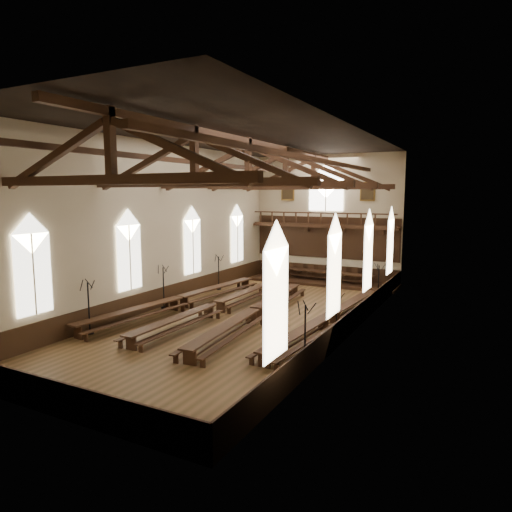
% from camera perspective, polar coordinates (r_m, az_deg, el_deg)
% --- Properties ---
extents(ground, '(26.00, 26.00, 0.00)m').
position_cam_1_polar(ground, '(25.95, -0.94, -7.68)').
color(ground, brown).
rests_on(ground, ground).
extents(room_walls, '(26.00, 26.00, 26.00)m').
position_cam_1_polar(room_walls, '(25.02, -0.97, 6.73)').
color(room_walls, '#C4B494').
rests_on(room_walls, ground).
extents(wainscot_band, '(12.00, 26.00, 1.20)m').
position_cam_1_polar(wainscot_band, '(25.80, -0.94, -6.39)').
color(wainscot_band, black).
rests_on(wainscot_band, ground).
extents(side_windows, '(11.85, 19.80, 4.50)m').
position_cam_1_polar(side_windows, '(25.21, -0.96, 0.54)').
color(side_windows, white).
rests_on(side_windows, room_walls).
extents(end_window, '(2.80, 0.12, 3.80)m').
position_cam_1_polar(end_window, '(36.87, 8.74, 8.16)').
color(end_window, white).
rests_on(end_window, room_walls).
extents(minstrels_gallery, '(11.80, 1.24, 3.70)m').
position_cam_1_polar(minstrels_gallery, '(36.76, 8.52, 2.99)').
color(minstrels_gallery, '#341E10').
rests_on(minstrels_gallery, room_walls).
extents(portraits, '(7.75, 0.09, 1.45)m').
position_cam_1_polar(portraits, '(36.87, 8.74, 7.97)').
color(portraits, brown).
rests_on(portraits, room_walls).
extents(roof_trusses, '(11.70, 25.70, 2.80)m').
position_cam_1_polar(roof_trusses, '(25.05, -0.98, 10.75)').
color(roof_trusses, '#341E10').
rests_on(roof_trusses, room_walls).
extents(refectory_row_a, '(2.33, 14.80, 0.78)m').
position_cam_1_polar(refectory_row_a, '(28.04, -9.53, -5.41)').
color(refectory_row_a, '#341E10').
rests_on(refectory_row_a, ground).
extents(refectory_row_b, '(1.55, 14.21, 0.73)m').
position_cam_1_polar(refectory_row_b, '(26.42, -5.18, -6.24)').
color(refectory_row_b, '#341E10').
rests_on(refectory_row_b, ground).
extents(refectory_row_c, '(2.19, 14.62, 0.76)m').
position_cam_1_polar(refectory_row_c, '(25.01, -0.22, -6.95)').
color(refectory_row_c, '#341E10').
rests_on(refectory_row_c, ground).
extents(refectory_row_d, '(1.89, 14.02, 0.70)m').
position_cam_1_polar(refectory_row_d, '(24.32, 9.21, -7.59)').
color(refectory_row_d, '#341E10').
rests_on(refectory_row_d, ground).
extents(dais, '(11.40, 2.94, 0.20)m').
position_cam_1_polar(dais, '(35.97, 8.32, -3.24)').
color(dais, black).
rests_on(dais, ground).
extents(high_table, '(8.25, 1.74, 0.77)m').
position_cam_1_polar(high_table, '(35.84, 8.35, -2.06)').
color(high_table, '#341E10').
rests_on(high_table, dais).
extents(high_chairs, '(6.78, 0.48, 1.06)m').
position_cam_1_polar(high_chairs, '(36.60, 8.76, -1.98)').
color(high_chairs, '#341E10').
rests_on(high_chairs, dais).
extents(candelabrum_left_near, '(0.77, 0.84, 2.76)m').
position_cam_1_polar(candelabrum_left_near, '(24.24, -20.12, -7.22)').
color(candelabrum_left_near, black).
rests_on(candelabrum_left_near, ground).
extents(candelabrum_left_mid, '(0.76, 0.81, 2.67)m').
position_cam_1_polar(candelabrum_left_mid, '(28.32, -11.46, -4.83)').
color(candelabrum_left_mid, black).
rests_on(candelabrum_left_mid, ground).
extents(candelabrum_left_far, '(0.75, 0.77, 2.57)m').
position_cam_1_polar(candelabrum_left_far, '(33.29, -4.69, -2.87)').
color(candelabrum_left_far, black).
rests_on(candelabrum_left_far, ground).
extents(candelabrum_right_near, '(0.78, 0.82, 2.71)m').
position_cam_1_polar(candelabrum_right_near, '(18.71, 6.13, -11.26)').
color(candelabrum_right_near, black).
rests_on(candelabrum_right_near, ground).
extents(candelabrum_right_mid, '(0.66, 0.70, 2.31)m').
position_cam_1_polar(candelabrum_right_mid, '(22.43, 10.00, -8.42)').
color(candelabrum_right_mid, black).
rests_on(candelabrum_right_mid, ground).
extents(candelabrum_right_far, '(0.74, 0.71, 2.46)m').
position_cam_1_polar(candelabrum_right_far, '(30.76, 15.03, -4.06)').
color(candelabrum_right_far, black).
rests_on(candelabrum_right_far, ground).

